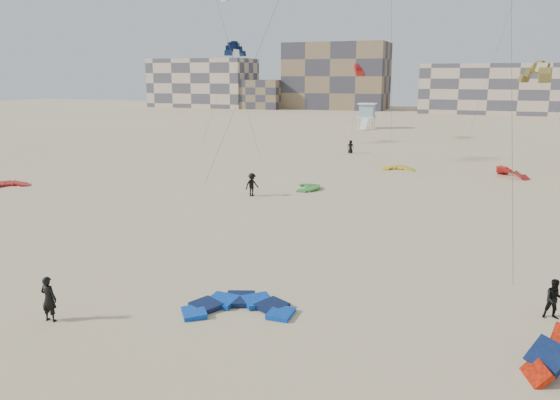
% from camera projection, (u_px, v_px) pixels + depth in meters
% --- Properties ---
extents(ground, '(320.00, 320.00, 0.00)m').
position_uv_depth(ground, '(181.00, 311.00, 21.69)').
color(ground, beige).
rests_on(ground, ground).
extents(kite_ground_blue, '(5.10, 5.22, 0.72)m').
position_uv_depth(kite_ground_blue, '(238.00, 311.00, 21.72)').
color(kite_ground_blue, blue).
rests_on(kite_ground_blue, ground).
extents(kite_ground_red, '(4.56, 4.51, 1.05)m').
position_uv_depth(kite_ground_red, '(7.00, 187.00, 45.95)').
color(kite_ground_red, '#B6280F').
rests_on(kite_ground_red, ground).
extents(kite_ground_green, '(3.63, 3.49, 0.76)m').
position_uv_depth(kite_ground_green, '(307.00, 189.00, 45.11)').
color(kite_ground_green, '#3A8D29').
rests_on(kite_ground_green, ground).
extents(kite_ground_red_far, '(4.77, 4.74, 3.12)m').
position_uv_depth(kite_ground_red_far, '(511.00, 177.00, 50.29)').
color(kite_ground_red_far, '#B6280F').
rests_on(kite_ground_red_far, ground).
extents(kite_ground_yellow, '(3.33, 3.49, 1.14)m').
position_uv_depth(kite_ground_yellow, '(398.00, 170.00, 54.26)').
color(kite_ground_yellow, gold).
rests_on(kite_ground_yellow, ground).
extents(kitesurfer_main, '(0.67, 0.46, 1.79)m').
position_uv_depth(kitesurfer_main, '(49.00, 299.00, 20.63)').
color(kitesurfer_main, black).
rests_on(kitesurfer_main, ground).
extents(kitesurfer_b, '(0.86, 0.72, 1.59)m').
position_uv_depth(kitesurfer_b, '(555.00, 299.00, 20.84)').
color(kitesurfer_b, black).
rests_on(kitesurfer_b, ground).
extents(kitesurfer_c, '(1.19, 1.35, 1.81)m').
position_uv_depth(kitesurfer_c, '(252.00, 185.00, 42.20)').
color(kitesurfer_c, black).
rests_on(kitesurfer_c, ground).
extents(kitesurfer_e, '(0.90, 0.74, 1.58)m').
position_uv_depth(kitesurfer_e, '(351.00, 147.00, 65.64)').
color(kitesurfer_e, black).
rests_on(kitesurfer_e, ground).
extents(kite_fly_olive, '(6.90, 10.93, 9.71)m').
position_uv_depth(kite_fly_olive, '(536.00, 74.00, 49.95)').
color(kite_fly_olive, olive).
rests_on(kite_fly_olive, ground).
extents(kite_fly_navy, '(4.08, 9.55, 12.58)m').
position_uv_depth(kite_fly_navy, '(235.00, 50.00, 71.77)').
color(kite_fly_navy, '#0B183A').
rests_on(kite_fly_navy, ground).
extents(kite_fly_red, '(4.03, 3.87, 10.26)m').
position_uv_depth(kite_fly_red, '(359.00, 71.00, 78.18)').
color(kite_fly_red, '#B6280F').
rests_on(kite_fly_red, ground).
extents(lifeguard_tower_far, '(3.25, 6.07, 4.40)m').
position_uv_depth(lifeguard_tower_far, '(367.00, 116.00, 96.68)').
color(lifeguard_tower_far, white).
rests_on(lifeguard_tower_far, ground).
extents(condo_west_a, '(30.00, 15.00, 14.00)m').
position_uv_depth(condo_west_a, '(203.00, 83.00, 162.88)').
color(condo_west_a, '#CAB194').
rests_on(condo_west_a, ground).
extents(condo_west_b, '(28.00, 14.00, 18.00)m').
position_uv_depth(condo_west_b, '(337.00, 76.00, 152.17)').
color(condo_west_b, '#7B674A').
rests_on(condo_west_b, ground).
extents(condo_mid, '(32.00, 16.00, 12.00)m').
position_uv_depth(condo_mid, '(488.00, 89.00, 135.28)').
color(condo_mid, '#CAB194').
rests_on(condo_mid, ground).
extents(condo_fill_left, '(12.00, 10.00, 8.00)m').
position_uv_depth(condo_fill_left, '(262.00, 94.00, 154.77)').
color(condo_fill_left, '#7B674A').
rests_on(condo_fill_left, ground).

